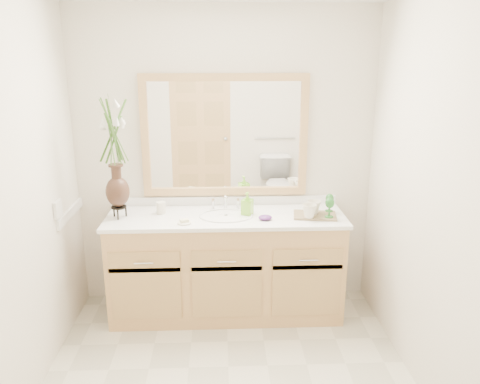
{
  "coord_description": "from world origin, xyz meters",
  "views": [
    {
      "loc": [
        -0.03,
        -2.41,
        2.02
      ],
      "look_at": [
        0.09,
        0.65,
        1.12
      ],
      "focal_mm": 35.0,
      "sensor_mm": 36.0,
      "label": 1
    }
  ],
  "objects_px": {
    "tray": "(315,215)",
    "soap_bottle": "(247,204)",
    "flower_vase": "(114,142)",
    "tumbler": "(161,208)"
  },
  "relations": [
    {
      "from": "tray",
      "to": "soap_bottle",
      "type": "bearing_deg",
      "value": -179.46
    },
    {
      "from": "flower_vase",
      "to": "tray",
      "type": "bearing_deg",
      "value": -1.53
    },
    {
      "from": "tumbler",
      "to": "tray",
      "type": "distance_m",
      "value": 1.2
    },
    {
      "from": "flower_vase",
      "to": "tray",
      "type": "height_order",
      "value": "flower_vase"
    },
    {
      "from": "soap_bottle",
      "to": "tray",
      "type": "xyz_separation_m",
      "value": [
        0.52,
        -0.07,
        -0.07
      ]
    },
    {
      "from": "soap_bottle",
      "to": "tray",
      "type": "height_order",
      "value": "soap_bottle"
    },
    {
      "from": "tumbler",
      "to": "soap_bottle",
      "type": "bearing_deg",
      "value": -4.16
    },
    {
      "from": "flower_vase",
      "to": "tray",
      "type": "relative_size",
      "value": 2.67
    },
    {
      "from": "tray",
      "to": "flower_vase",
      "type": "bearing_deg",
      "value": -172.97
    },
    {
      "from": "soap_bottle",
      "to": "tray",
      "type": "distance_m",
      "value": 0.53
    }
  ]
}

